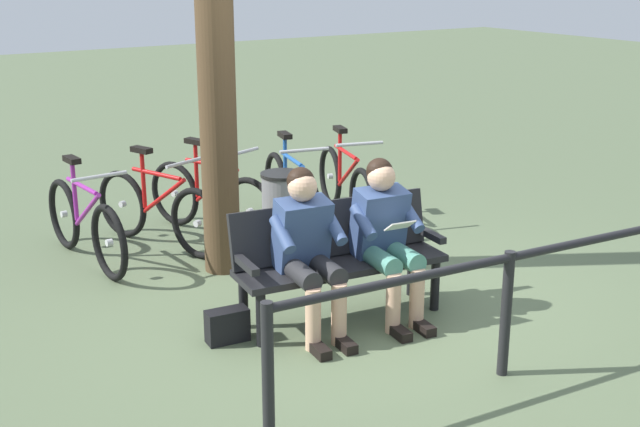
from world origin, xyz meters
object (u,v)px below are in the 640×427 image
object	(u,v)px
bench	(337,252)
bicycle_green	(291,193)
tree_trunk	(215,35)
person_reading	(386,232)
bicycle_blue	(85,224)
person_companion	(308,244)
handbag	(227,326)
bicycle_purple	(345,185)
bicycle_orange	(211,199)
bicycle_black	(158,210)
litter_bin	(283,211)

from	to	relation	value
bench	bicycle_green	distance (m)	2.21
tree_trunk	bench	bearing A→B (deg)	102.36
person_reading	bicycle_blue	bearing A→B (deg)	-49.87
person_reading	person_companion	size ratio (longest dim) A/B	1.00
handbag	bicycle_purple	xyz separation A→B (m)	(-2.35, -1.96, 0.24)
bicycle_orange	bicycle_blue	xyz separation A→B (m)	(1.28, 0.13, 0.00)
bicycle_black	litter_bin	bearing A→B (deg)	34.27
person_reading	bicycle_orange	world-z (taller)	person_reading
person_companion	bicycle_purple	bearing A→B (deg)	-123.23
person_reading	tree_trunk	size ratio (longest dim) A/B	0.30
bicycle_green	bicycle_blue	size ratio (longest dim) A/B	0.98
person_reading	bicycle_green	distance (m)	2.33
person_companion	litter_bin	distance (m)	1.82
bench	bicycle_orange	world-z (taller)	bicycle_orange
handbag	bicycle_orange	distance (m)	2.45
litter_bin	bicycle_black	xyz separation A→B (m)	(0.94, -0.68, -0.01)
bench	litter_bin	bearing A→B (deg)	-98.43
bicycle_green	person_reading	bearing A→B (deg)	-0.66
litter_bin	bicycle_orange	size ratio (longest dim) A/B	0.46
tree_trunk	bicycle_orange	world-z (taller)	tree_trunk
person_reading	bicycle_green	size ratio (longest dim) A/B	0.73
person_reading	bicycle_purple	size ratio (longest dim) A/B	0.73
person_reading	tree_trunk	world-z (taller)	tree_trunk
handbag	bicycle_purple	bearing A→B (deg)	-140.12
bench	bicycle_blue	size ratio (longest dim) A/B	0.98
person_reading	bicycle_purple	xyz separation A→B (m)	(-1.14, -2.19, -0.31)
bench	handbag	distance (m)	0.99
tree_trunk	bicycle_orange	size ratio (longest dim) A/B	2.51
litter_bin	bicycle_purple	bearing A→B (deg)	-155.09
tree_trunk	bicycle_purple	distance (m)	2.48
handbag	litter_bin	xyz separation A→B (m)	(-1.32, -1.49, 0.25)
person_companion	bench	bearing A→B (deg)	-152.71
person_companion	bicycle_green	xyz separation A→B (m)	(-1.16, -2.17, -0.30)
bench	person_reading	world-z (taller)	person_reading
person_companion	handbag	distance (m)	0.81
person_companion	bicycle_blue	distance (m)	2.46
tree_trunk	bicycle_black	bearing A→B (deg)	-74.32
bench	person_companion	bearing A→B (deg)	27.29
bench	bicycle_green	bearing A→B (deg)	-105.11
bicycle_purple	bicycle_black	xyz separation A→B (m)	(1.97, -0.20, 0.00)
person_companion	litter_bin	size ratio (longest dim) A/B	1.64
handbag	bicycle_black	distance (m)	2.21
person_companion	bicycle_green	size ratio (longest dim) A/B	0.73
person_reading	person_companion	world-z (taller)	same
bicycle_green	litter_bin	bearing A→B (deg)	-25.19
person_companion	bicycle_purple	size ratio (longest dim) A/B	0.73
litter_bin	bicycle_green	world-z (taller)	bicycle_green
litter_bin	tree_trunk	bearing A→B (deg)	13.57
person_companion	handbag	xyz separation A→B (m)	(0.58, -0.15, -0.54)
handbag	bicycle_black	size ratio (longest dim) A/B	0.19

